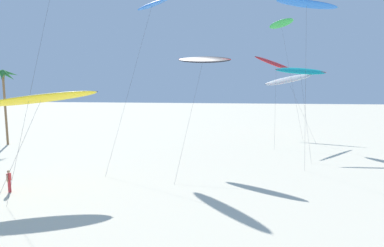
{
  "coord_description": "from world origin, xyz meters",
  "views": [
    {
      "loc": [
        6.19,
        2.6,
        7.78
      ],
      "look_at": [
        3.69,
        20.95,
        5.56
      ],
      "focal_mm": 28.4,
      "sensor_mm": 36.0,
      "label": 1
    }
  ],
  "objects_px": {
    "flying_kite_11": "(41,98)",
    "flying_kite_10": "(203,60)",
    "flying_kite_5": "(306,4)",
    "flying_kite_1": "(288,80)",
    "flying_kite_3": "(276,64)",
    "flying_kite_4": "(152,5)",
    "flying_kite_8": "(300,71)",
    "person_near_left": "(9,180)",
    "palm_tree_1": "(3,81)",
    "flying_kite_9": "(281,24)"
  },
  "relations": [
    {
      "from": "flying_kite_11",
      "to": "flying_kite_10",
      "type": "bearing_deg",
      "value": 44.08
    },
    {
      "from": "flying_kite_5",
      "to": "flying_kite_10",
      "type": "relative_size",
      "value": 1.39
    },
    {
      "from": "flying_kite_10",
      "to": "flying_kite_11",
      "type": "distance_m",
      "value": 16.21
    },
    {
      "from": "flying_kite_5",
      "to": "flying_kite_10",
      "type": "height_order",
      "value": "flying_kite_5"
    },
    {
      "from": "flying_kite_1",
      "to": "flying_kite_3",
      "type": "height_order",
      "value": "flying_kite_3"
    },
    {
      "from": "flying_kite_4",
      "to": "flying_kite_11",
      "type": "height_order",
      "value": "flying_kite_4"
    },
    {
      "from": "flying_kite_3",
      "to": "flying_kite_8",
      "type": "height_order",
      "value": "flying_kite_3"
    },
    {
      "from": "flying_kite_8",
      "to": "person_near_left",
      "type": "bearing_deg",
      "value": -140.86
    },
    {
      "from": "flying_kite_10",
      "to": "flying_kite_3",
      "type": "bearing_deg",
      "value": 56.19
    },
    {
      "from": "flying_kite_11",
      "to": "person_near_left",
      "type": "xyz_separation_m",
      "value": [
        -1.8,
        -1.72,
        -5.99
      ]
    },
    {
      "from": "flying_kite_1",
      "to": "person_near_left",
      "type": "distance_m",
      "value": 40.71
    },
    {
      "from": "flying_kite_8",
      "to": "flying_kite_3",
      "type": "bearing_deg",
      "value": 107.06
    },
    {
      "from": "flying_kite_3",
      "to": "flying_kite_11",
      "type": "distance_m",
      "value": 32.74
    },
    {
      "from": "palm_tree_1",
      "to": "flying_kite_11",
      "type": "bearing_deg",
      "value": -44.39
    },
    {
      "from": "flying_kite_9",
      "to": "flying_kite_4",
      "type": "bearing_deg",
      "value": -137.52
    },
    {
      "from": "flying_kite_4",
      "to": "person_near_left",
      "type": "distance_m",
      "value": 22.8
    },
    {
      "from": "flying_kite_1",
      "to": "flying_kite_10",
      "type": "distance_m",
      "value": 21.99
    },
    {
      "from": "flying_kite_4",
      "to": "flying_kite_3",
      "type": "bearing_deg",
      "value": 38.35
    },
    {
      "from": "flying_kite_8",
      "to": "flying_kite_1",
      "type": "bearing_deg",
      "value": 87.9
    },
    {
      "from": "flying_kite_3",
      "to": "flying_kite_10",
      "type": "height_order",
      "value": "flying_kite_3"
    },
    {
      "from": "flying_kite_1",
      "to": "flying_kite_3",
      "type": "bearing_deg",
      "value": -119.31
    },
    {
      "from": "flying_kite_3",
      "to": "person_near_left",
      "type": "relative_size",
      "value": 7.36
    },
    {
      "from": "flying_kite_3",
      "to": "flying_kite_10",
      "type": "relative_size",
      "value": 1.05
    },
    {
      "from": "flying_kite_10",
      "to": "person_near_left",
      "type": "distance_m",
      "value": 20.69
    },
    {
      "from": "flying_kite_4",
      "to": "flying_kite_9",
      "type": "distance_m",
      "value": 22.01
    },
    {
      "from": "flying_kite_11",
      "to": "flying_kite_5",
      "type": "bearing_deg",
      "value": 25.59
    },
    {
      "from": "flying_kite_4",
      "to": "flying_kite_8",
      "type": "distance_m",
      "value": 19.61
    },
    {
      "from": "flying_kite_3",
      "to": "person_near_left",
      "type": "xyz_separation_m",
      "value": [
        -22.52,
        -26.73,
        -10.15
      ]
    },
    {
      "from": "flying_kite_4",
      "to": "flying_kite_11",
      "type": "relative_size",
      "value": 1.52
    },
    {
      "from": "flying_kite_1",
      "to": "flying_kite_5",
      "type": "distance_m",
      "value": 20.39
    },
    {
      "from": "flying_kite_8",
      "to": "flying_kite_9",
      "type": "height_order",
      "value": "flying_kite_9"
    },
    {
      "from": "palm_tree_1",
      "to": "flying_kite_8",
      "type": "relative_size",
      "value": 0.96
    },
    {
      "from": "flying_kite_5",
      "to": "person_near_left",
      "type": "height_order",
      "value": "flying_kite_5"
    },
    {
      "from": "flying_kite_3",
      "to": "flying_kite_5",
      "type": "xyz_separation_m",
      "value": [
        0.72,
        -14.73,
        4.69
      ]
    },
    {
      "from": "palm_tree_1",
      "to": "flying_kite_11",
      "type": "xyz_separation_m",
      "value": [
        15.76,
        -15.43,
        -1.65
      ]
    },
    {
      "from": "flying_kite_9",
      "to": "person_near_left",
      "type": "xyz_separation_m",
      "value": [
        -23.39,
        -29.44,
        -16.47
      ]
    },
    {
      "from": "flying_kite_1",
      "to": "flying_kite_3",
      "type": "xyz_separation_m",
      "value": [
        -2.47,
        -4.4,
        2.14
      ]
    },
    {
      "from": "flying_kite_10",
      "to": "flying_kite_11",
      "type": "xyz_separation_m",
      "value": [
        -11.33,
        -10.97,
        -3.75
      ]
    },
    {
      "from": "palm_tree_1",
      "to": "flying_kite_5",
      "type": "xyz_separation_m",
      "value": [
        37.21,
        -5.16,
        7.21
      ]
    },
    {
      "from": "flying_kite_1",
      "to": "flying_kite_8",
      "type": "distance_m",
      "value": 11.16
    },
    {
      "from": "flying_kite_5",
      "to": "flying_kite_8",
      "type": "height_order",
      "value": "flying_kite_5"
    },
    {
      "from": "flying_kite_8",
      "to": "flying_kite_11",
      "type": "relative_size",
      "value": 0.91
    },
    {
      "from": "flying_kite_9",
      "to": "flying_kite_10",
      "type": "height_order",
      "value": "flying_kite_9"
    },
    {
      "from": "palm_tree_1",
      "to": "flying_kite_8",
      "type": "distance_m",
      "value": 38.67
    },
    {
      "from": "flying_kite_8",
      "to": "person_near_left",
      "type": "distance_m",
      "value": 32.9
    },
    {
      "from": "flying_kite_3",
      "to": "flying_kite_11",
      "type": "height_order",
      "value": "flying_kite_3"
    },
    {
      "from": "palm_tree_1",
      "to": "flying_kite_10",
      "type": "distance_m",
      "value": 27.53
    },
    {
      "from": "flying_kite_3",
      "to": "flying_kite_9",
      "type": "xyz_separation_m",
      "value": [
        0.87,
        2.71,
        6.31
      ]
    },
    {
      "from": "flying_kite_1",
      "to": "person_near_left",
      "type": "xyz_separation_m",
      "value": [
        -24.99,
        -31.12,
        -8.02
      ]
    },
    {
      "from": "flying_kite_1",
      "to": "flying_kite_8",
      "type": "bearing_deg",
      "value": -92.1
    }
  ]
}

